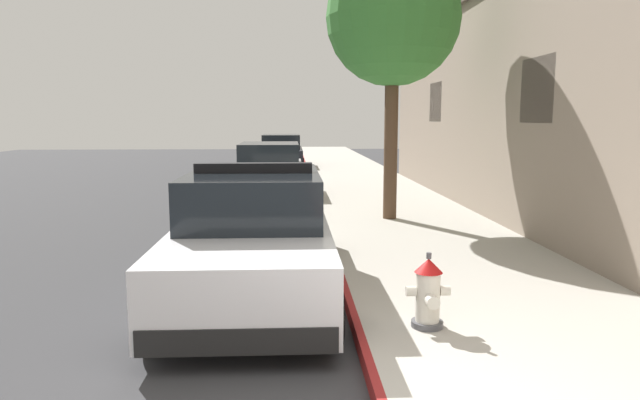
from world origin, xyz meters
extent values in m
cube|color=#353538|center=(-4.29, 10.00, -0.10)|extent=(33.25, 60.00, 0.20)
cube|color=#ADA89E|center=(1.71, 10.00, 0.08)|extent=(3.42, 60.00, 0.16)
cube|color=maroon|center=(-0.04, 10.00, 0.08)|extent=(0.08, 60.00, 0.16)
cube|color=black|center=(3.45, 6.19, 2.72)|extent=(0.06, 1.30, 1.10)
cube|color=black|center=(3.45, 12.93, 2.72)|extent=(0.06, 1.30, 1.10)
cube|color=white|center=(-1.18, 3.83, 0.58)|extent=(1.84, 4.80, 0.76)
cube|color=black|center=(-1.18, 3.98, 1.26)|extent=(1.64, 2.50, 0.60)
cube|color=black|center=(-1.18, 1.49, 0.32)|extent=(1.76, 0.16, 0.24)
cube|color=black|center=(-1.18, 6.17, 0.32)|extent=(1.76, 0.16, 0.24)
cylinder|color=black|center=(-2.04, 5.53, 0.32)|extent=(0.22, 0.64, 0.64)
cylinder|color=black|center=(-0.32, 5.53, 0.32)|extent=(0.22, 0.64, 0.64)
cylinder|color=black|center=(-2.04, 2.13, 0.32)|extent=(0.22, 0.64, 0.64)
cylinder|color=black|center=(-0.32, 2.13, 0.32)|extent=(0.22, 0.64, 0.64)
cube|color=black|center=(-1.18, 3.93, 1.62)|extent=(1.48, 0.20, 0.12)
cube|color=red|center=(-1.53, 3.93, 1.62)|extent=(0.44, 0.18, 0.11)
cube|color=#1E33E0|center=(-0.83, 3.93, 1.62)|extent=(0.44, 0.18, 0.11)
cube|color=#B2B5BA|center=(-1.32, 12.85, 0.58)|extent=(1.84, 4.80, 0.76)
cube|color=black|center=(-1.32, 13.00, 1.26)|extent=(1.64, 2.50, 0.60)
cube|color=black|center=(-1.32, 10.51, 0.32)|extent=(1.76, 0.16, 0.24)
cube|color=black|center=(-1.32, 15.19, 0.32)|extent=(1.76, 0.16, 0.24)
cylinder|color=black|center=(-2.18, 14.55, 0.32)|extent=(0.22, 0.64, 0.64)
cylinder|color=black|center=(-0.46, 14.55, 0.32)|extent=(0.22, 0.64, 0.64)
cylinder|color=black|center=(-2.18, 11.15, 0.32)|extent=(0.22, 0.64, 0.64)
cylinder|color=black|center=(-0.46, 11.15, 0.32)|extent=(0.22, 0.64, 0.64)
cube|color=black|center=(-1.14, 22.16, 0.58)|extent=(1.84, 4.80, 0.76)
cube|color=black|center=(-1.14, 22.31, 1.26)|extent=(1.64, 2.50, 0.60)
cube|color=black|center=(-1.14, 19.82, 0.32)|extent=(1.76, 0.16, 0.24)
cube|color=black|center=(-1.14, 24.50, 0.32)|extent=(1.76, 0.16, 0.24)
cylinder|color=black|center=(-2.00, 23.86, 0.32)|extent=(0.22, 0.64, 0.64)
cylinder|color=black|center=(-0.28, 23.86, 0.32)|extent=(0.22, 0.64, 0.64)
cylinder|color=black|center=(-2.00, 20.46, 0.32)|extent=(0.22, 0.64, 0.64)
cylinder|color=black|center=(-0.28, 20.46, 0.32)|extent=(0.22, 0.64, 0.64)
cylinder|color=#4C4C51|center=(0.65, 2.12, 0.19)|extent=(0.32, 0.32, 0.06)
cylinder|color=silver|center=(0.65, 2.12, 0.47)|extent=(0.24, 0.24, 0.50)
cone|color=red|center=(0.65, 2.12, 0.79)|extent=(0.28, 0.28, 0.14)
cylinder|color=#4C4C51|center=(0.65, 2.12, 0.89)|extent=(0.05, 0.05, 0.06)
cylinder|color=silver|center=(0.48, 2.12, 0.53)|extent=(0.10, 0.10, 0.10)
cylinder|color=silver|center=(0.82, 2.12, 0.53)|extent=(0.10, 0.10, 0.10)
cylinder|color=silver|center=(0.65, 1.94, 0.48)|extent=(0.13, 0.12, 0.13)
cylinder|color=brown|center=(1.36, 8.41, 1.73)|extent=(0.28, 0.28, 3.13)
sphere|color=#387A33|center=(1.36, 8.41, 4.24)|extent=(2.70, 2.70, 2.70)
camera|label=1|loc=(-0.70, -3.28, 2.23)|focal=31.88mm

